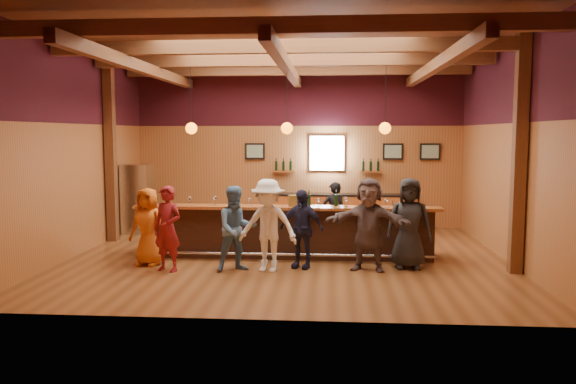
% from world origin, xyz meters
% --- Properties ---
extents(room, '(9.04, 9.00, 4.52)m').
position_xyz_m(room, '(0.00, 0.06, 3.21)').
color(room, brown).
rests_on(room, ground).
extents(bar_counter, '(6.30, 1.07, 1.11)m').
position_xyz_m(bar_counter, '(0.02, 0.15, 0.52)').
color(bar_counter, black).
rests_on(bar_counter, ground).
extents(back_bar_cabinet, '(4.00, 0.52, 0.95)m').
position_xyz_m(back_bar_cabinet, '(1.20, 3.72, 0.48)').
color(back_bar_cabinet, '#9A471C').
rests_on(back_bar_cabinet, ground).
extents(window, '(0.95, 0.09, 0.95)m').
position_xyz_m(window, '(0.80, 3.95, 2.05)').
color(window, silver).
rests_on(window, room).
extents(framed_pictures, '(5.35, 0.05, 0.45)m').
position_xyz_m(framed_pictures, '(1.67, 3.94, 2.10)').
color(framed_pictures, black).
rests_on(framed_pictures, room).
extents(wine_shelves, '(3.00, 0.18, 0.30)m').
position_xyz_m(wine_shelves, '(0.80, 3.88, 1.62)').
color(wine_shelves, '#9A471C').
rests_on(wine_shelves, room).
extents(pendant_lights, '(4.24, 0.24, 1.37)m').
position_xyz_m(pendant_lights, '(0.00, 0.00, 2.71)').
color(pendant_lights, black).
rests_on(pendant_lights, room).
extents(stainless_fridge, '(0.70, 0.70, 1.80)m').
position_xyz_m(stainless_fridge, '(-4.10, 2.60, 0.90)').
color(stainless_fridge, silver).
rests_on(stainless_fridge, ground).
extents(customer_orange, '(0.84, 0.65, 1.53)m').
position_xyz_m(customer_orange, '(-2.68, -0.89, 0.77)').
color(customer_orange, '#CA5A13').
rests_on(customer_orange, ground).
extents(customer_redvest, '(0.69, 0.57, 1.62)m').
position_xyz_m(customer_redvest, '(-2.15, -1.34, 0.81)').
color(customer_redvest, maroon).
rests_on(customer_redvest, ground).
extents(customer_denim, '(0.97, 0.89, 1.62)m').
position_xyz_m(customer_denim, '(-0.86, -1.23, 0.81)').
color(customer_denim, '#527CA4').
rests_on(customer_denim, ground).
extents(customer_white, '(1.24, 0.88, 1.75)m').
position_xyz_m(customer_white, '(-0.26, -1.23, 0.87)').
color(customer_white, white).
rests_on(customer_white, ground).
extents(customer_navy, '(0.97, 0.66, 1.53)m').
position_xyz_m(customer_navy, '(0.35, -0.91, 0.77)').
color(customer_navy, '#1D1E3A').
rests_on(customer_navy, ground).
extents(customer_brown, '(1.71, 0.85, 1.77)m').
position_xyz_m(customer_brown, '(1.63, -1.01, 0.88)').
color(customer_brown, brown).
rests_on(customer_brown, ground).
extents(customer_dark, '(0.88, 0.59, 1.76)m').
position_xyz_m(customer_dark, '(2.42, -0.77, 0.88)').
color(customer_dark, black).
rests_on(customer_dark, ground).
extents(bartender, '(0.62, 0.50, 1.49)m').
position_xyz_m(bartender, '(0.99, 1.30, 0.74)').
color(bartender, black).
rests_on(bartender, ground).
extents(ice_bucket, '(0.21, 0.21, 0.23)m').
position_xyz_m(ice_bucket, '(0.14, -0.16, 1.22)').
color(ice_bucket, brown).
rests_on(ice_bucket, bar_counter).
extents(bottle_a, '(0.07, 0.07, 0.32)m').
position_xyz_m(bottle_a, '(0.46, -0.10, 1.23)').
color(bottle_a, black).
rests_on(bottle_a, bar_counter).
extents(bottle_b, '(0.07, 0.07, 0.32)m').
position_xyz_m(bottle_b, '(1.02, -0.10, 1.23)').
color(bottle_b, black).
rests_on(bottle_b, bar_counter).
extents(glass_a, '(0.08, 0.08, 0.19)m').
position_xyz_m(glass_a, '(-2.57, -0.17, 1.25)').
color(glass_a, silver).
rests_on(glass_a, bar_counter).
extents(glass_b, '(0.08, 0.08, 0.19)m').
position_xyz_m(glass_b, '(-2.01, -0.22, 1.24)').
color(glass_b, silver).
rests_on(glass_b, bar_counter).
extents(glass_c, '(0.09, 0.09, 0.19)m').
position_xyz_m(glass_c, '(-1.50, -0.12, 1.25)').
color(glass_c, silver).
rests_on(glass_c, bar_counter).
extents(glass_d, '(0.07, 0.07, 0.16)m').
position_xyz_m(glass_d, '(-0.76, -0.15, 1.22)').
color(glass_d, silver).
rests_on(glass_d, bar_counter).
extents(glass_e, '(0.09, 0.09, 0.19)m').
position_xyz_m(glass_e, '(-0.38, -0.19, 1.25)').
color(glass_e, silver).
rests_on(glass_e, bar_counter).
extents(glass_f, '(0.08, 0.08, 0.18)m').
position_xyz_m(glass_f, '(0.67, -0.25, 1.24)').
color(glass_f, silver).
rests_on(glass_f, bar_counter).
extents(glass_g, '(0.09, 0.09, 0.19)m').
position_xyz_m(glass_g, '(1.22, -0.18, 1.25)').
color(glass_g, silver).
rests_on(glass_g, bar_counter).
extents(glass_h, '(0.08, 0.08, 0.18)m').
position_xyz_m(glass_h, '(2.03, -0.21, 1.24)').
color(glass_h, silver).
rests_on(glass_h, bar_counter).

